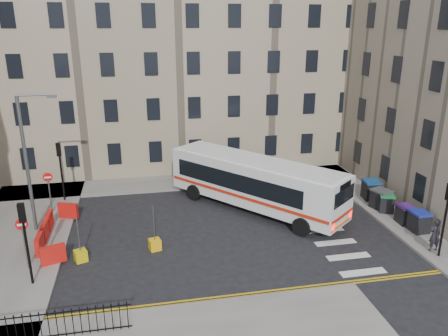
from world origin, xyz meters
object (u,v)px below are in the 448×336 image
object	(u,v)px
wheelie_bin_a	(419,221)
wheelie_bin_b	(405,214)
wheelie_bin_d	(381,199)
bollard_yellow	(155,244)
pedestrian	(435,235)
bollard_chevron	(81,256)
bus	(255,181)
streetlamp	(26,163)
wheelie_bin_c	(386,203)
wheelie_bin_e	(371,190)

from	to	relation	value
wheelie_bin_a	wheelie_bin_b	bearing A→B (deg)	95.70
wheelie_bin_d	bollard_yellow	bearing A→B (deg)	169.60
pedestrian	bollard_chevron	world-z (taller)	pedestrian
wheelie_bin_d	pedestrian	size ratio (longest dim) A/B	0.77
bus	bollard_yellow	world-z (taller)	bus
bollard_chevron	wheelie_bin_b	bearing A→B (deg)	1.67
streetlamp	bollard_yellow	bearing A→B (deg)	-27.55
streetlamp	wheelie_bin_a	size ratio (longest dim) A/B	6.62
streetlamp	wheelie_bin_b	size ratio (longest dim) A/B	7.07
wheelie_bin_d	pedestrian	distance (m)	5.83
wheelie_bin_c	pedestrian	xyz separation A→B (m)	(-0.34, -5.31, 0.35)
wheelie_bin_b	pedestrian	size ratio (longest dim) A/B	0.61
bus	streetlamp	bearing A→B (deg)	143.71
bus	bollard_yellow	xyz separation A→B (m)	(-6.80, -4.29, -1.66)
bus	wheelie_bin_b	xyz separation A→B (m)	(8.46, -4.21, -1.23)
wheelie_bin_d	wheelie_bin_e	xyz separation A→B (m)	(0.19, 1.64, 0.02)
wheelie_bin_b	wheelie_bin_e	world-z (taller)	wheelie_bin_e
pedestrian	wheelie_bin_e	bearing A→B (deg)	-93.14
wheelie_bin_a	wheelie_bin_b	xyz separation A→B (m)	(-0.15, 1.15, -0.04)
wheelie_bin_b	wheelie_bin_e	xyz separation A→B (m)	(-0.08, 4.02, 0.10)
wheelie_bin_a	wheelie_bin_b	world-z (taller)	wheelie_bin_a
bus	pedestrian	bearing A→B (deg)	-83.14
wheelie_bin_b	bollard_yellow	distance (m)	15.27
bus	wheelie_bin_b	distance (m)	9.53
wheelie_bin_a	streetlamp	bearing A→B (deg)	166.57
wheelie_bin_b	wheelie_bin_c	xyz separation A→B (m)	(-0.17, 1.86, 0.01)
bollard_yellow	bus	bearing A→B (deg)	32.26
bus	wheelie_bin_a	world-z (taller)	bus
wheelie_bin_a	wheelie_bin_e	distance (m)	5.17
streetlamp	wheelie_bin_a	world-z (taller)	streetlamp
streetlamp	wheelie_bin_a	bearing A→B (deg)	-11.80
bus	bollard_yellow	size ratio (longest dim) A/B	19.09
streetlamp	wheelie_bin_b	xyz separation A→B (m)	(22.14, -3.50, -3.61)
wheelie_bin_d	wheelie_bin_e	distance (m)	1.65
wheelie_bin_a	wheelie_bin_e	bearing A→B (deg)	90.93
wheelie_bin_c	bollard_chevron	size ratio (longest dim) A/B	2.24
bus	bollard_yellow	distance (m)	8.22
streetlamp	wheelie_bin_e	xyz separation A→B (m)	(22.06, 0.51, -3.51)
wheelie_bin_b	bollard_chevron	distance (m)	19.16
wheelie_bin_d	wheelie_bin_b	bearing A→B (deg)	-103.05
bus	wheelie_bin_d	world-z (taller)	bus
wheelie_bin_e	bollard_yellow	xyz separation A→B (m)	(-15.18, -4.10, -0.53)
wheelie_bin_c	wheelie_bin_e	world-z (taller)	wheelie_bin_e
bollard_yellow	bollard_chevron	distance (m)	3.90
wheelie_bin_a	bollard_chevron	world-z (taller)	wheelie_bin_a
wheelie_bin_e	pedestrian	size ratio (longest dim) A/B	0.72
wheelie_bin_b	bus	bearing A→B (deg)	154.31
bus	wheelie_bin_a	bearing A→B (deg)	-71.17
wheelie_bin_a	wheelie_bin_e	size ratio (longest dim) A/B	0.91
wheelie_bin_c	bollard_yellow	bearing A→B (deg)	-148.35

